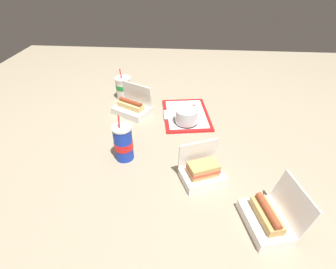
% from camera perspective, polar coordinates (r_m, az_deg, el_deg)
% --- Properties ---
extents(ground_plane, '(3.20, 3.20, 0.00)m').
position_cam_1_polar(ground_plane, '(1.31, 2.05, -2.81)').
color(ground_plane, gray).
extents(food_tray, '(0.41, 0.32, 0.01)m').
position_cam_1_polar(food_tray, '(1.56, 3.96, 4.35)').
color(food_tray, red).
rests_on(food_tray, ground_plane).
extents(cake_container, '(0.13, 0.13, 0.08)m').
position_cam_1_polar(cake_container, '(1.45, 4.04, 3.91)').
color(cake_container, black).
rests_on(cake_container, food_tray).
extents(ketchup_cup, '(0.04, 0.04, 0.02)m').
position_cam_1_polar(ketchup_cup, '(1.60, 5.40, 5.90)').
color(ketchup_cup, white).
rests_on(ketchup_cup, food_tray).
extents(napkin_stack, '(0.11, 0.11, 0.00)m').
position_cam_1_polar(napkin_stack, '(1.54, 0.96, 4.40)').
color(napkin_stack, white).
rests_on(napkin_stack, food_tray).
extents(plastic_fork, '(0.11, 0.02, 0.00)m').
position_cam_1_polar(plastic_fork, '(1.58, 5.94, 4.91)').
color(plastic_fork, white).
rests_on(plastic_fork, food_tray).
extents(clamshell_hotdog_back, '(0.23, 0.21, 0.17)m').
position_cam_1_polar(clamshell_hotdog_back, '(1.02, 21.07, -16.50)').
color(clamshell_hotdog_back, white).
rests_on(clamshell_hotdog_back, ground_plane).
extents(clamshell_sandwich_front, '(0.19, 0.21, 0.16)m').
position_cam_1_polar(clamshell_sandwich_front, '(1.12, 7.44, -8.04)').
color(clamshell_sandwich_front, white).
rests_on(clamshell_sandwich_front, ground_plane).
extents(clamshell_hotdog_right, '(0.22, 0.25, 0.17)m').
position_cam_1_polar(clamshell_hotdog_right, '(1.58, -7.85, 5.90)').
color(clamshell_hotdog_right, white).
rests_on(clamshell_hotdog_right, ground_plane).
extents(soda_cup_front, '(0.10, 0.10, 0.20)m').
position_cam_1_polar(soda_cup_front, '(1.75, -9.66, 10.05)').
color(soda_cup_front, white).
rests_on(soda_cup_front, ground_plane).
extents(soda_cup_corner, '(0.09, 0.09, 0.23)m').
position_cam_1_polar(soda_cup_corner, '(1.21, -9.69, -1.84)').
color(soda_cup_corner, '#1938B7').
rests_on(soda_cup_corner, ground_plane).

